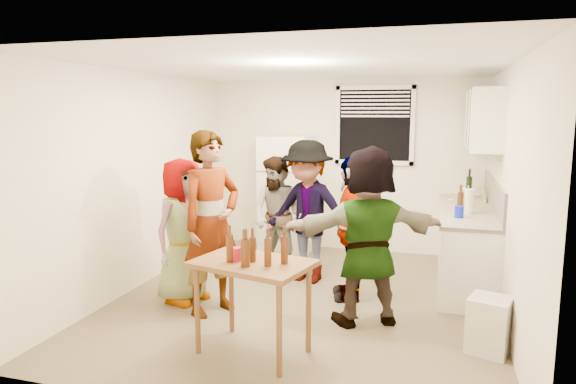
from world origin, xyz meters
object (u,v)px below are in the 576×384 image
(trash_bin, at_px, (489,324))
(guest_grey, at_px, (185,300))
(kettle, at_px, (463,208))
(red_cup, at_px, (236,261))
(guest_black, at_px, (350,297))
(beer_bottle_counter, at_px, (460,214))
(blue_cup, at_px, (459,218))
(wine_bottle, at_px, (468,198))
(refrigerator, at_px, (287,194))
(guest_stripe, at_px, (214,311))
(guest_back_left, at_px, (278,274))
(serving_table, at_px, (254,352))
(beer_bottle_table, at_px, (253,262))
(guest_back_right, at_px, (307,280))
(guest_orange, at_px, (366,322))

(trash_bin, height_order, guest_grey, trash_bin)
(kettle, bearing_deg, red_cup, -120.03)
(red_cup, relative_size, guest_black, 0.07)
(trash_bin, bearing_deg, beer_bottle_counter, 97.99)
(blue_cup, bearing_deg, wine_bottle, 83.07)
(refrigerator, xyz_separation_m, wine_bottle, (2.50, 0.07, 0.05))
(guest_black, bearing_deg, trash_bin, 40.11)
(guest_stripe, relative_size, guest_back_left, 1.24)
(beer_bottle_counter, bearing_deg, guest_grey, -157.73)
(serving_table, xyz_separation_m, beer_bottle_table, (0.01, -0.01, 0.81))
(red_cup, bearing_deg, beer_bottle_table, 9.98)
(beer_bottle_counter, height_order, guest_back_right, beer_bottle_counter)
(refrigerator, relative_size, guest_orange, 0.98)
(blue_cup, distance_m, guest_back_right, 1.95)
(trash_bin, bearing_deg, wine_bottle, 91.44)
(guest_grey, relative_size, guest_back_left, 1.04)
(red_cup, bearing_deg, serving_table, 13.89)
(beer_bottle_counter, relative_size, guest_black, 0.16)
(kettle, xyz_separation_m, red_cup, (-1.90, -2.53, -0.09))
(kettle, height_order, guest_back_left, kettle)
(guest_stripe, bearing_deg, blue_cup, -36.21)
(serving_table, bearing_deg, red_cup, -166.11)
(trash_bin, distance_m, guest_grey, 3.11)
(kettle, relative_size, serving_table, 0.24)
(guest_back_left, bearing_deg, guest_stripe, -86.56)
(blue_cup, bearing_deg, trash_bin, -79.85)
(wine_bottle, distance_m, guest_black, 2.33)
(trash_bin, height_order, beer_bottle_table, beer_bottle_table)
(kettle, distance_m, wine_bottle, 0.77)
(blue_cup, bearing_deg, guest_black, -162.61)
(trash_bin, height_order, guest_back_right, trash_bin)
(kettle, distance_m, guest_stripe, 3.17)
(blue_cup, distance_m, guest_orange, 1.58)
(refrigerator, xyz_separation_m, kettle, (2.40, -0.70, 0.05))
(blue_cup, xyz_separation_m, trash_bin, (0.23, -1.31, -0.65))
(guest_stripe, bearing_deg, guest_back_right, -0.83)
(beer_bottle_counter, distance_m, blue_cup, 0.24)
(red_cup, xyz_separation_m, guest_back_left, (-0.30, 2.13, -0.81))
(guest_grey, height_order, guest_orange, guest_orange)
(serving_table, bearing_deg, blue_cup, 48.01)
(serving_table, height_order, guest_back_right, serving_table)
(beer_bottle_counter, distance_m, red_cup, 2.84)
(beer_bottle_counter, bearing_deg, wine_bottle, 82.47)
(guest_back_right, relative_size, guest_black, 1.09)
(guest_orange, bearing_deg, beer_bottle_counter, -151.24)
(trash_bin, distance_m, guest_stripe, 2.66)
(beer_bottle_counter, bearing_deg, guest_black, -152.52)
(refrigerator, height_order, wine_bottle, refrigerator)
(refrigerator, relative_size, guest_back_left, 1.13)
(beer_bottle_counter, xyz_separation_m, guest_back_left, (-2.15, -0.03, -0.90))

